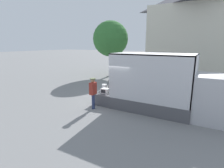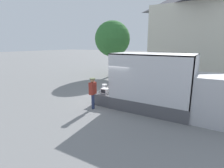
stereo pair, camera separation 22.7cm
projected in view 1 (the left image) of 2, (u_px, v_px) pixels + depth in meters
name	position (u px, v px, depth m)	size (l,w,h in m)	color
ground_plane	(118.00, 103.00, 11.12)	(160.00, 160.00, 0.00)	gray
box_truck	(188.00, 97.00, 8.97)	(6.70, 2.22, 3.17)	#B2B2B7
tailgate_deck	(109.00, 96.00, 11.33)	(1.21, 2.11, 0.69)	#4C4C51
microwave	(105.00, 91.00, 10.78)	(0.49, 0.41, 0.30)	white
portable_generator	(114.00, 86.00, 11.58)	(0.62, 0.50, 0.65)	black
orange_bucket	(104.00, 87.00, 11.42)	(0.33, 0.33, 0.41)	silver
worker_person	(93.00, 90.00, 9.88)	(0.32, 0.44, 1.80)	navy
house_backdrop	(199.00, 30.00, 18.89)	(9.87, 7.85, 10.01)	beige
street_tree	(111.00, 39.00, 19.68)	(3.96, 3.96, 6.21)	brown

